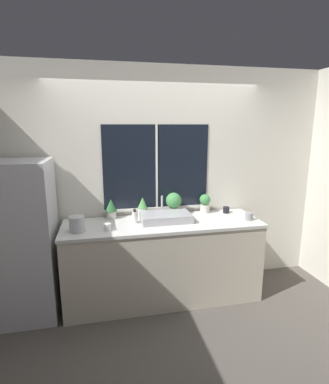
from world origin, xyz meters
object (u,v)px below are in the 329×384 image
Objects in this scene: soap_bottle at (135,217)px; kettle at (77,223)px; potted_plant_center_right at (174,202)px; mug_white at (107,227)px; mug_grey at (249,216)px; potted_plant_center_left at (143,207)px; potted_plant_far_left at (111,208)px; mug_black at (226,210)px; potted_plant_far_right at (205,203)px; refrigerator at (20,241)px; sink at (166,217)px.

kettle reaches higher than soap_bottle.
potted_plant_center_right reaches higher than mug_white.
kettle is (-1.92, 0.01, 0.04)m from mug_grey.
mug_white is at bearing -135.68° from potted_plant_center_left.
potted_plant_center_left is (0.37, -0.00, -0.01)m from potted_plant_far_left.
potted_plant_far_right is at bearing 166.05° from mug_black.
potted_plant_center_left is 1.00× the size of potted_plant_far_right.
potted_plant_center_left reaches higher than mug_black.
potted_plant_far_left is at bearing 15.61° from refrigerator.
mug_grey is (1.31, -0.16, -0.02)m from soap_bottle.
potted_plant_far_right is (0.78, 0.00, 0.01)m from potted_plant_center_left.
potted_plant_far_left is (0.95, 0.27, 0.23)m from refrigerator.
potted_plant_center_right is at bearing 0.00° from potted_plant_center_left.
potted_plant_center_right is 0.92m from mug_white.
potted_plant_center_right is (0.38, 0.00, 0.04)m from potted_plant_center_left.
refrigerator is 1.56m from sink.
refrigerator reaches higher than potted_plant_far_left.
mug_grey is at bearing -44.23° from potted_plant_far_right.
refrigerator is 18.41× the size of mug_grey.
potted_plant_center_left reaches higher than soap_bottle.
potted_plant_center_right reaches higher than kettle.
potted_plant_center_left is at bearing -180.00° from potted_plant_far_right.
refrigerator is 0.63m from kettle.
potted_plant_far_left is at bearing 82.16° from mug_white.
potted_plant_far_left is 2.62× the size of mug_grey.
potted_plant_center_left is 1.45× the size of soap_bottle.
potted_plant_center_right is 1.16× the size of potted_plant_far_right.
potted_plant_center_left reaches higher than kettle.
mug_grey is at bearing -7.19° from soap_bottle.
mug_grey reaches higher than mug_black.
kettle is (-1.12, -0.38, -0.08)m from potted_plant_center_right.
sink is 6.29× the size of mug_grey.
potted_plant_center_right is 0.40m from potted_plant_far_right.
mug_black is (-0.14, 0.33, -0.01)m from mug_grey.
potted_plant_center_left is at bearing 11.36° from refrigerator.
potted_plant_far_left is at bearing 180.00° from potted_plant_center_left.
refrigerator is 1.01m from potted_plant_far_left.
sink is 0.98m from kettle.
potted_plant_center_right reaches higher than potted_plant_far_left.
kettle is at bearing -11.16° from refrigerator.
potted_plant_center_left is 1.32× the size of kettle.
potted_plant_far_left is 0.75m from potted_plant_center_right.
mug_black is at bearing -5.59° from potted_plant_center_right.
soap_bottle is (0.25, -0.23, -0.06)m from potted_plant_far_left.
potted_plant_far_right reaches higher than mug_white.
potted_plant_center_left reaches higher than mug_white.
mug_white is at bearing -160.97° from potted_plant_far_right.
sink is 0.69m from mug_white.
mug_white is at bearing -6.99° from kettle.
mug_white is 0.85× the size of mug_grey.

